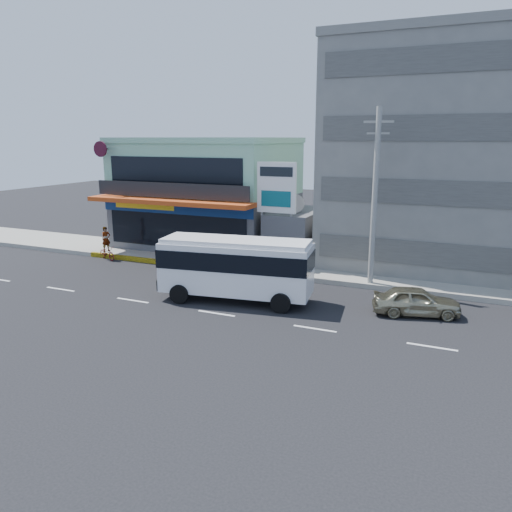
# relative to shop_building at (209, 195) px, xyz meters

# --- Properties ---
(ground) EXTENTS (120.00, 120.00, 0.00)m
(ground) POSITION_rel_shop_building_xyz_m (8.00, -13.95, -4.00)
(ground) COLOR black
(ground) RESTS_ON ground
(sidewalk) EXTENTS (70.00, 5.00, 0.30)m
(sidewalk) POSITION_rel_shop_building_xyz_m (13.00, -4.45, -3.85)
(sidewalk) COLOR gray
(sidewalk) RESTS_ON ground
(shop_building) EXTENTS (12.40, 11.70, 8.00)m
(shop_building) POSITION_rel_shop_building_xyz_m (0.00, 0.00, 0.00)
(shop_building) COLOR #404044
(shop_building) RESTS_ON ground
(concrete_building) EXTENTS (16.00, 12.00, 14.00)m
(concrete_building) POSITION_rel_shop_building_xyz_m (18.00, 1.05, 3.00)
(concrete_building) COLOR gray
(concrete_building) RESTS_ON ground
(gap_structure) EXTENTS (3.00, 6.00, 3.50)m
(gap_structure) POSITION_rel_shop_building_xyz_m (8.00, -1.95, -2.25)
(gap_structure) COLOR #404044
(gap_structure) RESTS_ON ground
(satellite_dish) EXTENTS (1.50, 1.50, 0.15)m
(satellite_dish) POSITION_rel_shop_building_xyz_m (8.00, -2.95, -0.42)
(satellite_dish) COLOR slate
(satellite_dish) RESTS_ON gap_structure
(billboard) EXTENTS (2.60, 0.18, 6.90)m
(billboard) POSITION_rel_shop_building_xyz_m (7.50, -4.75, 0.93)
(billboard) COLOR gray
(billboard) RESTS_ON ground
(utility_pole_near) EXTENTS (1.60, 0.30, 10.00)m
(utility_pole_near) POSITION_rel_shop_building_xyz_m (14.00, -6.55, 1.15)
(utility_pole_near) COLOR #999993
(utility_pole_near) RESTS_ON ground
(minibus) EXTENTS (8.16, 3.65, 3.30)m
(minibus) POSITION_rel_shop_building_xyz_m (8.00, -11.74, -2.03)
(minibus) COLOR white
(minibus) RESTS_ON ground
(sedan) EXTENTS (4.40, 2.65, 1.40)m
(sedan) POSITION_rel_shop_building_xyz_m (16.93, -10.22, -3.30)
(sedan) COLOR tan
(sedan) RESTS_ON ground
(motorcycle_rider) EXTENTS (1.93, 1.23, 2.34)m
(motorcycle_rider) POSITION_rel_shop_building_xyz_m (-4.35, -7.15, -3.23)
(motorcycle_rider) COLOR #590C10
(motorcycle_rider) RESTS_ON ground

